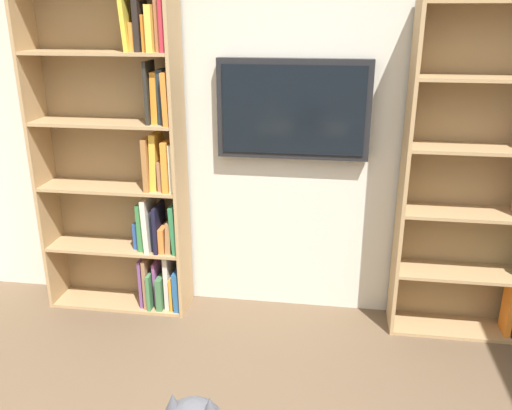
{
  "coord_description": "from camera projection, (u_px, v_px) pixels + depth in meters",
  "views": [
    {
      "loc": [
        -0.26,
        1.05,
        1.9
      ],
      "look_at": [
        0.06,
        -1.12,
        1.11
      ],
      "focal_mm": 37.36,
      "sensor_mm": 36.0,
      "label": 1
    }
  ],
  "objects": [
    {
      "name": "bookshelf_left",
      "position": [
        502.0,
        184.0,
        3.08
      ],
      "size": [
        0.93,
        0.28,
        1.97
      ],
      "color": "tan",
      "rests_on": "ground"
    },
    {
      "name": "bookshelf_right",
      "position": [
        130.0,
        162.0,
        3.37
      ],
      "size": [
        0.94,
        0.28,
        2.11
      ],
      "color": "tan",
      "rests_on": "ground"
    },
    {
      "name": "wall_mounted_tv",
      "position": [
        293.0,
        110.0,
        3.19
      ],
      "size": [
        0.92,
        0.07,
        0.6
      ],
      "color": "black"
    },
    {
      "name": "wall_back",
      "position": [
        292.0,
        108.0,
        3.27
      ],
      "size": [
        4.52,
        0.06,
        2.7
      ],
      "primitive_type": "cube",
      "color": "beige",
      "rests_on": "ground"
    }
  ]
}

